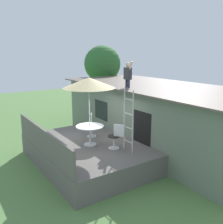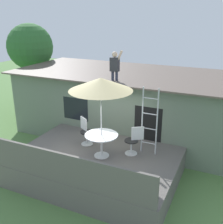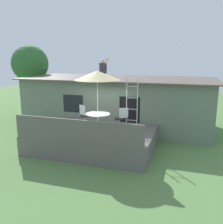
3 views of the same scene
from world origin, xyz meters
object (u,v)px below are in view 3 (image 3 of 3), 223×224
(step_ladder, at_px, (132,104))
(patio_chair_right, at_px, (121,119))
(patio_chair_left, at_px, (84,116))
(patio_umbrella, at_px, (97,75))
(backyard_tree, at_px, (30,64))
(patio_table, at_px, (98,117))
(person_figure, at_px, (103,68))

(step_ladder, xyz_separation_m, patio_chair_right, (-0.42, -0.24, -0.64))
(patio_chair_left, relative_size, patio_chair_right, 1.00)
(patio_umbrella, distance_m, backyard_tree, 7.91)
(patio_chair_left, bearing_deg, patio_table, -0.00)
(patio_umbrella, bearing_deg, person_figure, 103.15)
(patio_umbrella, bearing_deg, patio_table, -14.04)
(patio_umbrella, relative_size, backyard_tree, 0.55)
(person_figure, bearing_deg, patio_chair_right, -48.84)
(patio_table, height_order, step_ladder, step_ladder)
(step_ladder, bearing_deg, patio_umbrella, -147.19)
(person_figure, bearing_deg, step_ladder, -36.33)
(patio_umbrella, xyz_separation_m, step_ladder, (1.28, 0.82, -1.25))
(backyard_tree, bearing_deg, patio_chair_left, -35.81)
(patio_umbrella, relative_size, person_figure, 2.29)
(patio_chair_left, bearing_deg, step_ladder, 39.05)
(patio_umbrella, distance_m, person_figure, 2.20)
(patio_chair_right, bearing_deg, patio_table, 0.00)
(step_ladder, relative_size, person_figure, 1.98)
(patio_umbrella, bearing_deg, patio_chair_left, 147.54)
(patio_umbrella, height_order, step_ladder, patio_umbrella)
(patio_umbrella, relative_size, patio_chair_left, 2.76)
(backyard_tree, bearing_deg, patio_chair_right, -28.68)
(step_ladder, bearing_deg, person_figure, 143.67)
(person_figure, relative_size, patio_chair_left, 1.21)
(person_figure, bearing_deg, patio_table, -76.85)
(patio_table, relative_size, patio_chair_right, 1.13)
(person_figure, height_order, patio_chair_left, person_figure)
(patio_table, bearing_deg, person_figure, 103.15)
(patio_table, bearing_deg, patio_chair_right, 34.26)
(patio_umbrella, xyz_separation_m, patio_chair_left, (-0.90, 0.57, -1.89))
(patio_chair_right, bearing_deg, patio_chair_left, -33.94)
(patio_chair_left, relative_size, backyard_tree, 0.20)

